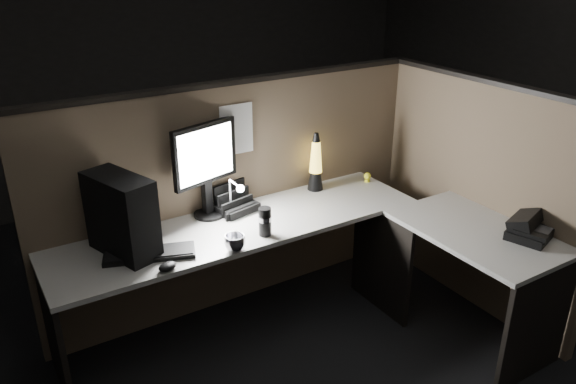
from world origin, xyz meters
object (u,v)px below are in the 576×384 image
keyboard (150,254)px  desk_phone (528,228)px  monitor (205,161)px  lava_lamp (316,166)px  pc_tower (121,215)px

keyboard → desk_phone: (1.92, -0.94, 0.04)m
monitor → keyboard: (-0.48, -0.30, -0.34)m
keyboard → desk_phone: size_ratio=1.63×
lava_lamp → desk_phone: size_ratio=1.36×
pc_tower → keyboard: 0.26m
pc_tower → lava_lamp: 1.38m
keyboard → lava_lamp: size_ratio=1.20×
keyboard → lava_lamp: bearing=32.0°
pc_tower → keyboard: bearing=-67.8°
monitor → desk_phone: 1.92m
keyboard → desk_phone: bearing=-6.6°
pc_tower → keyboard: (0.10, -0.11, -0.21)m
lava_lamp → desk_phone: (0.64, -1.22, -0.11)m
pc_tower → desk_phone: bearing=-45.6°
keyboard → lava_lamp: 1.32m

